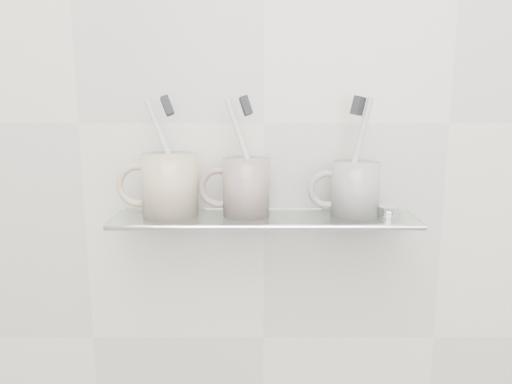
{
  "coord_description": "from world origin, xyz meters",
  "views": [
    {
      "loc": [
        -0.02,
        0.23,
        1.3
      ],
      "look_at": [
        -0.01,
        1.04,
        1.14
      ],
      "focal_mm": 35.0,
      "sensor_mm": 36.0,
      "label": 1
    }
  ],
  "objects_px": {
    "shelf_glass": "(264,219)",
    "mug_right": "(355,189)",
    "mug_center": "(246,187)",
    "mug_left": "(170,185)"
  },
  "relations": [
    {
      "from": "shelf_glass",
      "to": "mug_right",
      "type": "relative_size",
      "value": 5.59
    },
    {
      "from": "shelf_glass",
      "to": "mug_center",
      "type": "distance_m",
      "value": 0.06
    },
    {
      "from": "mug_left",
      "to": "mug_center",
      "type": "distance_m",
      "value": 0.13
    },
    {
      "from": "mug_center",
      "to": "mug_right",
      "type": "relative_size",
      "value": 1.07
    },
    {
      "from": "mug_left",
      "to": "mug_right",
      "type": "relative_size",
      "value": 1.16
    },
    {
      "from": "shelf_glass",
      "to": "mug_right",
      "type": "distance_m",
      "value": 0.16
    },
    {
      "from": "mug_left",
      "to": "mug_right",
      "type": "distance_m",
      "value": 0.31
    },
    {
      "from": "shelf_glass",
      "to": "mug_center",
      "type": "xyz_separation_m",
      "value": [
        -0.03,
        0.0,
        0.05
      ]
    },
    {
      "from": "mug_right",
      "to": "shelf_glass",
      "type": "bearing_deg",
      "value": -163.87
    },
    {
      "from": "mug_center",
      "to": "mug_right",
      "type": "height_order",
      "value": "mug_center"
    }
  ]
}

